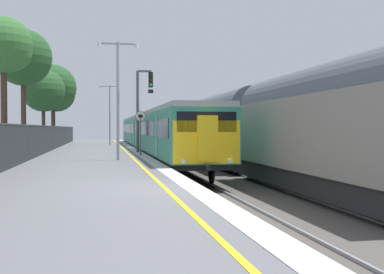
{
  "coord_description": "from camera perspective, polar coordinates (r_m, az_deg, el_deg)",
  "views": [
    {
      "loc": [
        -1.97,
        -12.66,
        1.56
      ],
      "look_at": [
        1.56,
        6.38,
        1.22
      ],
      "focal_mm": 45.81,
      "sensor_mm": 36.0,
      "label": 1
    }
  ],
  "objects": [
    {
      "name": "platform_lamp_far",
      "position": [
        47.72,
        -9.55,
        3.15
      ],
      "size": [
        2.0,
        0.2,
        5.7
      ],
      "color": "#93999E",
      "rests_on": "ground"
    },
    {
      "name": "ground",
      "position": [
        13.65,
        9.47,
        -8.15
      ],
      "size": [
        17.4,
        110.0,
        1.21
      ],
      "color": "slate"
    },
    {
      "name": "background_tree_back",
      "position": [
        51.3,
        -15.73,
        5.32
      ],
      "size": [
        4.63,
        4.63,
        7.98
      ],
      "color": "#473323",
      "rests_on": "ground"
    },
    {
      "name": "speed_limit_sign",
      "position": [
        28.32,
        -6.01,
        1.16
      ],
      "size": [
        0.59,
        0.08,
        2.57
      ],
      "color": "#59595B",
      "rests_on": "ground"
    },
    {
      "name": "platform_lamp_mid",
      "position": [
        24.33,
        -8.62,
        5.36
      ],
      "size": [
        2.0,
        0.2,
        5.8
      ],
      "color": "#93999E",
      "rests_on": "ground"
    },
    {
      "name": "background_tree_centre",
      "position": [
        29.39,
        -20.88,
        9.71
      ],
      "size": [
        3.15,
        3.15,
        7.76
      ],
      "color": "#473323",
      "rests_on": "ground"
    },
    {
      "name": "commuter_train_at_platform",
      "position": [
        40.15,
        -4.7,
        0.58
      ],
      "size": [
        2.83,
        42.94,
        3.81
      ],
      "color": "#2D846B",
      "rests_on": "ground"
    },
    {
      "name": "background_tree_right",
      "position": [
        46.73,
        -17.05,
        5.1
      ],
      "size": [
        3.91,
        3.91,
        7.0
      ],
      "color": "#473323",
      "rests_on": "ground"
    },
    {
      "name": "background_tree_left",
      "position": [
        36.84,
        -19.04,
        8.55
      ],
      "size": [
        4.0,
        4.0,
        8.57
      ],
      "color": "#473323",
      "rests_on": "ground"
    },
    {
      "name": "freight_train_adjacent_track",
      "position": [
        40.58,
        0.96,
        1.13
      ],
      "size": [
        2.6,
        60.0,
        4.83
      ],
      "color": "#232326",
      "rests_on": "ground"
    },
    {
      "name": "signal_gantry",
      "position": [
        31.99,
        -5.88,
        4.15
      ],
      "size": [
        1.1,
        0.24,
        5.33
      ],
      "color": "#47474C",
      "rests_on": "ground"
    }
  ]
}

